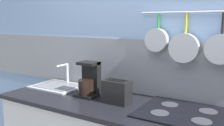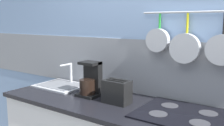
# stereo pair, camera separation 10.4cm
# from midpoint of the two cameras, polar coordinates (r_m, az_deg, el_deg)

# --- Properties ---
(wall_back) EXTENTS (7.20, 0.15, 2.60)m
(wall_back) POSITION_cam_midpoint_polar(r_m,az_deg,el_deg) (2.07, 14.43, 2.04)
(wall_back) COLOR #84A3CC
(wall_back) RESTS_ON ground_plane
(countertop) EXTENTS (2.83, 0.67, 0.03)m
(countertop) POSITION_cam_midpoint_polar(r_m,az_deg,el_deg) (1.82, 10.28, -11.72)
(countertop) COLOR black
(countertop) RESTS_ON cabinet_base
(sink_basin) EXTENTS (0.47, 0.38, 0.22)m
(sink_basin) POSITION_cam_midpoint_polar(r_m,az_deg,el_deg) (2.53, -13.30, -4.97)
(sink_basin) COLOR #B7BABF
(sink_basin) RESTS_ON countertop
(coffee_maker) EXTENTS (0.18, 0.18, 0.30)m
(coffee_maker) POSITION_cam_midpoint_polar(r_m,az_deg,el_deg) (2.17, -6.67, -4.33)
(coffee_maker) COLOR black
(coffee_maker) RESTS_ON countertop
(toaster) EXTENTS (0.23, 0.13, 0.19)m
(toaster) POSITION_cam_midpoint_polar(r_m,az_deg,el_deg) (1.97, -0.41, -6.56)
(toaster) COLOR black
(toaster) RESTS_ON countertop
(cooktop) EXTENTS (0.62, 0.52, 0.01)m
(cooktop) POSITION_cam_midpoint_polar(r_m,az_deg,el_deg) (1.83, 14.58, -11.00)
(cooktop) COLOR black
(cooktop) RESTS_ON countertop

